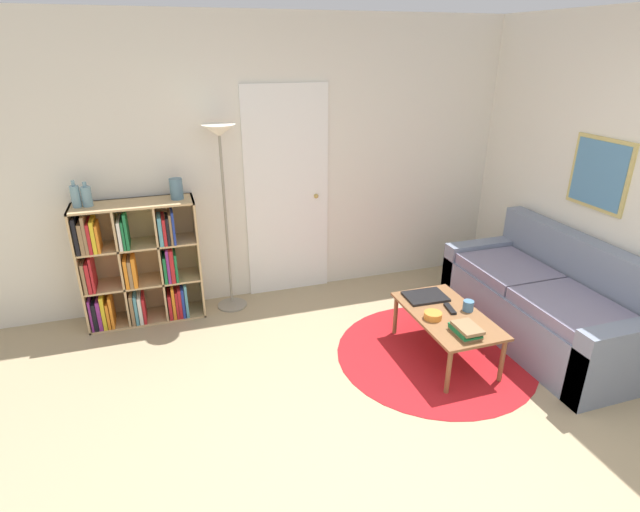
# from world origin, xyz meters

# --- Properties ---
(ground_plane) EXTENTS (14.00, 14.00, 0.00)m
(ground_plane) POSITION_xyz_m (0.00, 0.00, 0.00)
(ground_plane) COLOR tan
(wall_back) EXTENTS (7.34, 0.11, 2.60)m
(wall_back) POSITION_xyz_m (-0.00, 2.71, 1.29)
(wall_back) COLOR silver
(wall_back) RESTS_ON ground_plane
(wall_right) EXTENTS (0.08, 5.68, 2.60)m
(wall_right) POSITION_xyz_m (2.20, 1.34, 1.30)
(wall_right) COLOR silver
(wall_right) RESTS_ON ground_plane
(rug) EXTENTS (1.59, 1.59, 0.01)m
(rug) POSITION_xyz_m (0.79, 1.14, 0.00)
(rug) COLOR #B2191E
(rug) RESTS_ON ground_plane
(bookshelf) EXTENTS (1.00, 0.34, 1.10)m
(bookshelf) POSITION_xyz_m (-1.46, 2.49, 0.52)
(bookshelf) COLOR tan
(bookshelf) RESTS_ON ground_plane
(floor_lamp) EXTENTS (0.29, 0.29, 1.71)m
(floor_lamp) POSITION_xyz_m (-0.65, 2.48, 1.40)
(floor_lamp) COLOR gray
(floor_lamp) RESTS_ON ground_plane
(couch) EXTENTS (0.81, 1.80, 0.87)m
(couch) POSITION_xyz_m (1.81, 1.11, 0.30)
(couch) COLOR gray
(couch) RESTS_ON ground_plane
(coffee_table) EXTENTS (0.53, 0.93, 0.38)m
(coffee_table) POSITION_xyz_m (0.84, 1.11, 0.34)
(coffee_table) COLOR brown
(coffee_table) RESTS_ON ground_plane
(laptop) EXTENTS (0.35, 0.26, 0.02)m
(laptop) POSITION_xyz_m (0.82, 1.41, 0.39)
(laptop) COLOR black
(laptop) RESTS_ON coffee_table
(bowl) EXTENTS (0.14, 0.14, 0.05)m
(bowl) POSITION_xyz_m (0.70, 1.08, 0.41)
(bowl) COLOR orange
(bowl) RESTS_ON coffee_table
(book_stack_on_table) EXTENTS (0.16, 0.24, 0.07)m
(book_stack_on_table) POSITION_xyz_m (0.81, 0.80, 0.42)
(book_stack_on_table) COLOR olive
(book_stack_on_table) RESTS_ON coffee_table
(cup) EXTENTS (0.08, 0.08, 0.08)m
(cup) POSITION_xyz_m (1.03, 1.11, 0.43)
(cup) COLOR teal
(cup) RESTS_ON coffee_table
(remote) EXTENTS (0.07, 0.17, 0.02)m
(remote) POSITION_xyz_m (0.90, 1.16, 0.39)
(remote) COLOR black
(remote) RESTS_ON coffee_table
(bottle_left) EXTENTS (0.07, 0.07, 0.22)m
(bottle_left) POSITION_xyz_m (-1.84, 2.50, 1.19)
(bottle_left) COLOR #6B93A3
(bottle_left) RESTS_ON bookshelf
(bottle_middle) EXTENTS (0.08, 0.08, 0.20)m
(bottle_middle) POSITION_xyz_m (-1.76, 2.50, 1.19)
(bottle_middle) COLOR #6B93A3
(bottle_middle) RESTS_ON bookshelf
(vase_on_shelf) EXTENTS (0.11, 0.11, 0.18)m
(vase_on_shelf) POSITION_xyz_m (-1.05, 2.49, 1.19)
(vase_on_shelf) COLOR slate
(vase_on_shelf) RESTS_ON bookshelf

